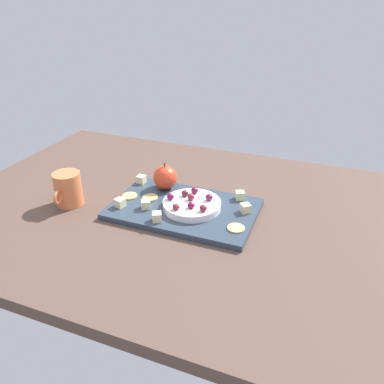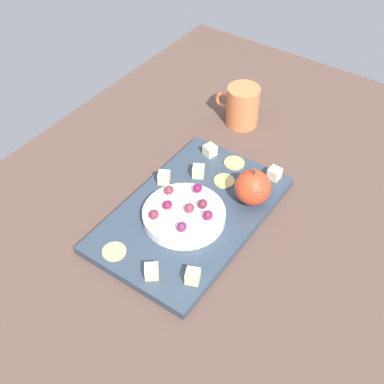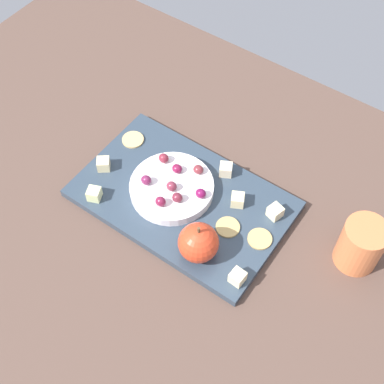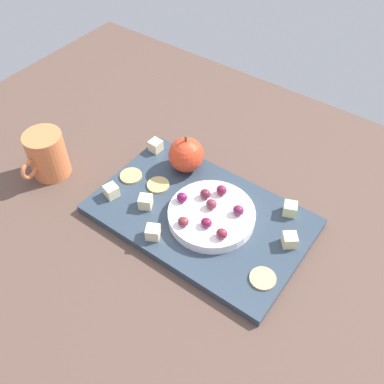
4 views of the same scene
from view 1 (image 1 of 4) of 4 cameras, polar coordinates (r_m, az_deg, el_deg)
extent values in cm
cube|color=brown|center=(106.82, -0.87, -3.27)|extent=(135.27, 90.77, 3.22)
cube|color=#2E3C4B|center=(104.30, -1.31, -2.55)|extent=(39.07, 24.41, 1.67)
cylinder|color=white|center=(102.62, 0.00, -1.93)|extent=(15.73, 15.73, 1.95)
sphere|color=red|center=(111.99, -4.05, 2.19)|extent=(7.03, 7.03, 7.03)
cylinder|color=brown|center=(110.25, -4.12, 4.11)|extent=(0.50, 0.50, 1.20)
cube|color=beige|center=(103.16, -6.94, -1.86)|extent=(3.17, 3.17, 2.35)
cube|color=beige|center=(101.69, 8.01, -2.41)|extent=(3.30, 3.30, 2.35)
cube|color=beige|center=(97.38, -5.28, -3.73)|extent=(3.18, 3.18, 2.35)
cube|color=beige|center=(107.67, 7.19, -0.51)|extent=(3.07, 3.07, 2.35)
cube|color=beige|center=(105.04, -10.73, -1.59)|extent=(2.90, 2.90, 2.35)
cube|color=beige|center=(116.93, -7.60, 1.90)|extent=(2.48, 2.48, 2.35)
cylinder|color=tan|center=(95.02, 6.59, -5.39)|extent=(4.36, 4.36, 0.40)
cylinder|color=tan|center=(108.37, -6.28, -0.83)|extent=(4.36, 4.36, 0.40)
cylinder|color=tan|center=(110.05, -9.32, -0.57)|extent=(4.36, 4.36, 0.40)
ellipsoid|color=maroon|center=(104.45, -1.07, -0.18)|extent=(1.99, 1.79, 1.79)
ellipsoid|color=maroon|center=(98.18, -2.19, -2.26)|extent=(1.99, 1.79, 1.60)
ellipsoid|color=maroon|center=(97.39, 1.69, -2.43)|extent=(1.99, 1.79, 1.86)
ellipsoid|color=#691F44|center=(102.43, 2.58, -0.79)|extent=(1.99, 1.79, 1.87)
ellipsoid|color=maroon|center=(105.82, 0.39, 0.25)|extent=(1.99, 1.79, 1.88)
ellipsoid|color=maroon|center=(102.94, -3.25, -0.69)|extent=(1.99, 1.79, 1.77)
ellipsoid|color=maroon|center=(102.52, -0.17, -0.74)|extent=(1.99, 1.79, 1.84)
ellipsoid|color=maroon|center=(98.89, -0.13, -1.99)|extent=(1.99, 1.79, 1.63)
cylinder|color=#D87141|center=(111.63, -18.04, 0.45)|extent=(7.54, 7.54, 9.56)
torus|color=#D87141|center=(108.06, -19.39, -0.73)|extent=(1.21, 4.06, 4.00)
camera|label=2|loc=(1.25, 37.28, 32.54)|focal=48.16mm
camera|label=3|loc=(1.49, -8.88, 39.48)|focal=50.25mm
camera|label=4|loc=(0.42, 16.90, 39.90)|focal=40.86mm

